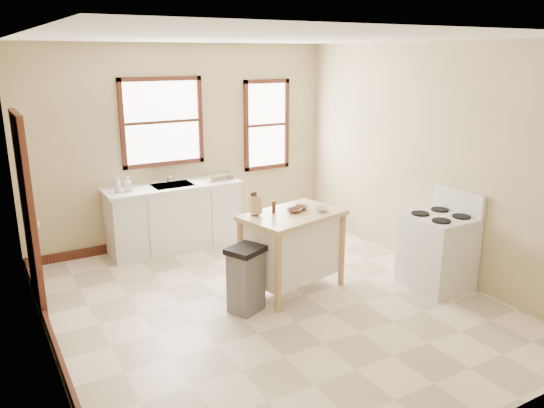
# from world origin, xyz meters

# --- Properties ---
(floor) EXTENTS (5.00, 5.00, 0.00)m
(floor) POSITION_xyz_m (0.00, 0.00, 0.00)
(floor) COLOR beige
(floor) RESTS_ON ground
(ceiling) EXTENTS (5.00, 5.00, 0.00)m
(ceiling) POSITION_xyz_m (0.00, 0.00, 2.80)
(ceiling) COLOR white
(ceiling) RESTS_ON ground
(wall_back) EXTENTS (4.50, 0.04, 2.80)m
(wall_back) POSITION_xyz_m (0.00, 2.50, 1.40)
(wall_back) COLOR #CFB588
(wall_back) RESTS_ON ground
(wall_left) EXTENTS (0.04, 5.00, 2.80)m
(wall_left) POSITION_xyz_m (-2.25, 0.00, 1.40)
(wall_left) COLOR #CFB588
(wall_left) RESTS_ON ground
(wall_right) EXTENTS (0.04, 5.00, 2.80)m
(wall_right) POSITION_xyz_m (2.25, 0.00, 1.40)
(wall_right) COLOR #CFB588
(wall_right) RESTS_ON ground
(window_main) EXTENTS (1.17, 0.06, 1.22)m
(window_main) POSITION_xyz_m (-0.30, 2.48, 1.75)
(window_main) COLOR #34160E
(window_main) RESTS_ON wall_back
(window_side) EXTENTS (0.77, 0.06, 1.37)m
(window_side) POSITION_xyz_m (1.35, 2.48, 1.60)
(window_side) COLOR #34160E
(window_side) RESTS_ON wall_back
(door_left) EXTENTS (0.06, 0.90, 2.10)m
(door_left) POSITION_xyz_m (-2.21, 1.30, 1.05)
(door_left) COLOR #34160E
(door_left) RESTS_ON ground
(baseboard_back) EXTENTS (4.50, 0.04, 0.12)m
(baseboard_back) POSITION_xyz_m (0.00, 2.47, 0.06)
(baseboard_back) COLOR #34160E
(baseboard_back) RESTS_ON ground
(baseboard_left) EXTENTS (0.04, 5.00, 0.12)m
(baseboard_left) POSITION_xyz_m (-2.22, 0.00, 0.06)
(baseboard_left) COLOR #34160E
(baseboard_left) RESTS_ON ground
(sink_counter) EXTENTS (1.86, 0.62, 0.92)m
(sink_counter) POSITION_xyz_m (-0.30, 2.20, 0.46)
(sink_counter) COLOR silver
(sink_counter) RESTS_ON ground
(faucet) EXTENTS (0.03, 0.03, 0.22)m
(faucet) POSITION_xyz_m (-0.30, 2.38, 1.03)
(faucet) COLOR silver
(faucet) RESTS_ON sink_counter
(soap_bottle_a) EXTENTS (0.09, 0.09, 0.22)m
(soap_bottle_a) POSITION_xyz_m (-1.05, 2.17, 1.03)
(soap_bottle_a) COLOR #B2B2B2
(soap_bottle_a) RESTS_ON sink_counter
(soap_bottle_b) EXTENTS (0.10, 0.10, 0.19)m
(soap_bottle_b) POSITION_xyz_m (-0.92, 2.16, 1.02)
(soap_bottle_b) COLOR #B2B2B2
(soap_bottle_b) RESTS_ON sink_counter
(dish_rack) EXTENTS (0.46, 0.39, 0.10)m
(dish_rack) POSITION_xyz_m (0.36, 2.13, 0.97)
(dish_rack) COLOR silver
(dish_rack) RESTS_ON sink_counter
(kitchen_island) EXTENTS (1.26, 0.95, 0.93)m
(kitchen_island) POSITION_xyz_m (0.40, 0.22, 0.46)
(kitchen_island) COLOR tan
(kitchen_island) RESTS_ON ground
(knife_block) EXTENTS (0.10, 0.10, 0.20)m
(knife_block) POSITION_xyz_m (0.01, 0.37, 1.03)
(knife_block) COLOR tan
(knife_block) RESTS_ON kitchen_island
(pepper_grinder) EXTENTS (0.04, 0.04, 0.15)m
(pepper_grinder) POSITION_xyz_m (0.21, 0.32, 1.00)
(pepper_grinder) COLOR #452112
(pepper_grinder) RESTS_ON kitchen_island
(bowl_a) EXTENTS (0.20, 0.20, 0.04)m
(bowl_a) POSITION_xyz_m (0.43, 0.24, 0.95)
(bowl_a) COLOR brown
(bowl_a) RESTS_ON kitchen_island
(bowl_b) EXTENTS (0.22, 0.22, 0.04)m
(bowl_b) POSITION_xyz_m (0.57, 0.29, 0.95)
(bowl_b) COLOR brown
(bowl_b) RESTS_ON kitchen_island
(bowl_c) EXTENTS (0.16, 0.16, 0.05)m
(bowl_c) POSITION_xyz_m (0.73, 0.11, 0.95)
(bowl_c) COLOR silver
(bowl_c) RESTS_ON kitchen_island
(trash_bin) EXTENTS (0.46, 0.43, 0.72)m
(trash_bin) POSITION_xyz_m (-0.31, 0.01, 0.36)
(trash_bin) COLOR #5C5C5A
(trash_bin) RESTS_ON ground
(gas_stove) EXTENTS (0.70, 0.70, 1.14)m
(gas_stove) POSITION_xyz_m (1.92, -0.55, 0.57)
(gas_stove) COLOR silver
(gas_stove) RESTS_ON ground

